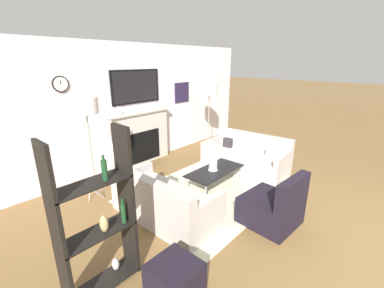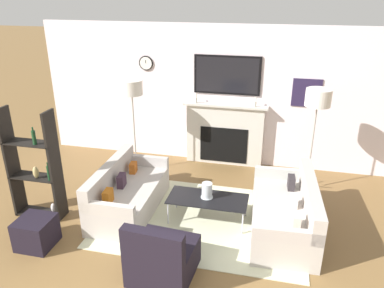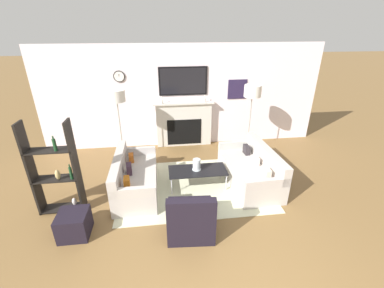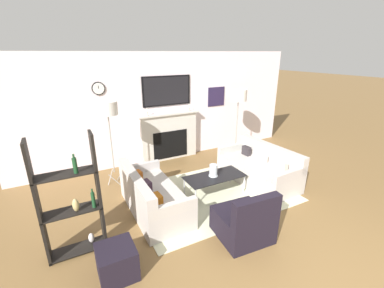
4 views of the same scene
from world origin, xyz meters
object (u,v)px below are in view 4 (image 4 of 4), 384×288
(couch_left, at_px, (152,197))
(floor_lamp_right, at_px, (239,96))
(couch_right, at_px, (259,169))
(coffee_table, at_px, (215,177))
(armchair, at_px, (244,222))
(hurricane_candle, at_px, (213,171))
(ottoman, at_px, (117,262))
(floor_lamp_left, at_px, (107,109))
(shelf_unit, at_px, (71,202))

(couch_left, distance_m, floor_lamp_right, 3.41)
(couch_right, relative_size, coffee_table, 1.53)
(couch_left, xyz_separation_m, armchair, (0.99, -1.31, -0.01))
(couch_left, bearing_deg, couch_right, 0.09)
(hurricane_candle, distance_m, floor_lamp_right, 2.33)
(coffee_table, distance_m, ottoman, 2.44)
(couch_left, relative_size, ottoman, 3.68)
(floor_lamp_left, xyz_separation_m, floor_lamp_right, (3.18, 0.00, 0.02))
(couch_right, bearing_deg, floor_lamp_left, 154.57)
(coffee_table, distance_m, shelf_unit, 2.63)
(hurricane_candle, height_order, floor_lamp_left, floor_lamp_left)
(couch_right, bearing_deg, armchair, -138.08)
(ottoman, bearing_deg, shelf_unit, 119.35)
(armchair, xyz_separation_m, ottoman, (-1.86, 0.18, -0.06))
(floor_lamp_left, distance_m, floor_lamp_right, 3.18)
(coffee_table, bearing_deg, hurricane_candle, 124.36)
(couch_right, relative_size, floor_lamp_left, 1.01)
(shelf_unit, bearing_deg, coffee_table, 9.62)
(armchair, xyz_separation_m, coffee_table, (0.31, 1.31, 0.09))
(floor_lamp_left, relative_size, floor_lamp_right, 0.99)
(armchair, distance_m, ottoman, 1.87)
(floor_lamp_left, relative_size, shelf_unit, 1.04)
(couch_right, xyz_separation_m, hurricane_candle, (-1.17, 0.02, 0.21))
(coffee_table, relative_size, floor_lamp_right, 0.66)
(hurricane_candle, height_order, ottoman, hurricane_candle)
(ottoman, bearing_deg, hurricane_candle, 28.24)
(hurricane_candle, bearing_deg, couch_left, -178.81)
(hurricane_candle, relative_size, floor_lamp_right, 0.13)
(armchair, bearing_deg, floor_lamp_left, 117.14)
(coffee_table, relative_size, shelf_unit, 0.69)
(shelf_unit, bearing_deg, ottoman, -60.65)
(couch_left, distance_m, shelf_unit, 1.43)
(coffee_table, bearing_deg, couch_right, 0.24)
(couch_right, relative_size, floor_lamp_right, 1.00)
(shelf_unit, bearing_deg, hurricane_candle, 10.30)
(floor_lamp_left, xyz_separation_m, ottoman, (-0.50, -2.47, -1.42))
(coffee_table, height_order, floor_lamp_left, floor_lamp_left)
(floor_lamp_right, distance_m, shelf_unit, 4.52)
(floor_lamp_left, height_order, ottoman, floor_lamp_left)
(shelf_unit, xyz_separation_m, ottoman, (0.39, -0.69, -0.59))
(couch_right, xyz_separation_m, armchair, (-1.46, -1.31, -0.01))
(coffee_table, distance_m, floor_lamp_right, 2.40)
(couch_left, xyz_separation_m, floor_lamp_left, (-0.37, 1.34, 1.35))
(couch_right, bearing_deg, coffee_table, -179.76)
(coffee_table, height_order, ottoman, ottoman)
(floor_lamp_left, xyz_separation_m, shelf_unit, (-0.89, -1.78, -0.82))
(armchair, relative_size, shelf_unit, 0.48)
(coffee_table, height_order, hurricane_candle, hurricane_candle)
(floor_lamp_left, bearing_deg, coffee_table, -38.91)
(shelf_unit, bearing_deg, couch_right, 6.73)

